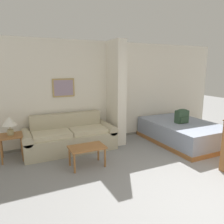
# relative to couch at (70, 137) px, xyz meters

# --- Properties ---
(ground_plane) EXTENTS (20.00, 20.00, 0.00)m
(ground_plane) POSITION_rel_couch_xyz_m (1.32, -3.09, -0.31)
(ground_plane) COLOR gray
(wall_back) EXTENTS (6.96, 0.16, 2.60)m
(wall_back) POSITION_rel_couch_xyz_m (1.31, 0.48, 0.99)
(wall_back) COLOR silver
(wall_back) RESTS_ON ground_plane
(wall_partition_pillar) EXTENTS (0.24, 0.70, 2.60)m
(wall_partition_pillar) POSITION_rel_couch_xyz_m (1.26, 0.07, 0.99)
(wall_partition_pillar) COLOR silver
(wall_partition_pillar) RESTS_ON ground_plane
(couch) EXTENTS (2.13, 0.84, 0.84)m
(couch) POSITION_rel_couch_xyz_m (0.00, 0.00, 0.00)
(couch) COLOR #B7AD8E
(couch) RESTS_ON ground_plane
(coffee_table) EXTENTS (0.70, 0.43, 0.42)m
(coffee_table) POSITION_rel_couch_xyz_m (0.08, -1.02, 0.05)
(coffee_table) COLOR #996033
(coffee_table) RESTS_ON ground_plane
(side_table) EXTENTS (0.46, 0.46, 0.55)m
(side_table) POSITION_rel_couch_xyz_m (-1.26, -0.02, 0.15)
(side_table) COLOR #996033
(side_table) RESTS_ON ground_plane
(table_lamp) EXTENTS (0.30, 0.30, 0.39)m
(table_lamp) POSITION_rel_couch_xyz_m (-1.26, -0.02, 0.51)
(table_lamp) COLOR tan
(table_lamp) RESTS_ON side_table
(bed) EXTENTS (1.47, 2.17, 0.53)m
(bed) POSITION_rel_couch_xyz_m (2.82, -0.70, -0.04)
(bed) COLOR #996033
(bed) RESTS_ON ground_plane
(backpack) EXTENTS (0.33, 0.21, 0.37)m
(backpack) POSITION_rel_couch_xyz_m (2.76, -0.74, 0.41)
(backpack) COLOR #2D4733
(backpack) RESTS_ON bed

